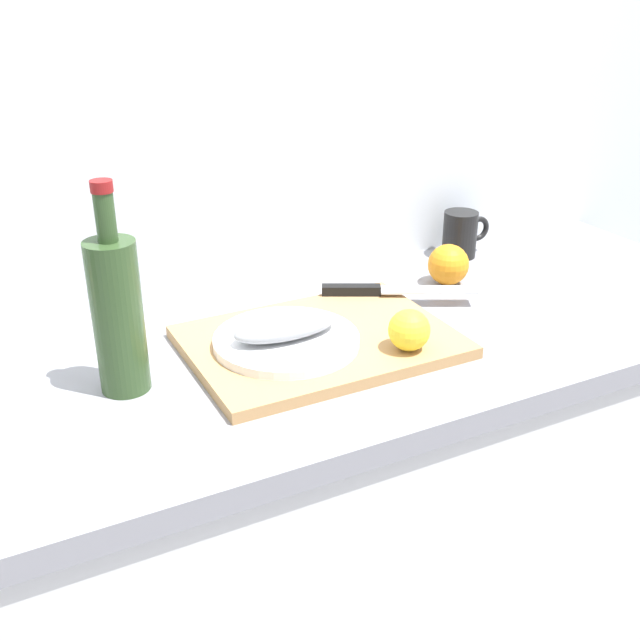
{
  "coord_description": "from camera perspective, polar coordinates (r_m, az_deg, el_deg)",
  "views": [
    {
      "loc": [
        -0.4,
        -1.01,
        1.48
      ],
      "look_at": [
        0.11,
        -0.01,
        0.95
      ],
      "focal_mm": 42.29,
      "sensor_mm": 36.0,
      "label": 1
    }
  ],
  "objects": [
    {
      "name": "orange_1",
      "position": [
        1.52,
        9.69,
        4.15
      ],
      "size": [
        0.08,
        0.08,
        0.08
      ],
      "primitive_type": "sphere",
      "color": "orange",
      "rests_on": "kitchen_counter"
    },
    {
      "name": "coffee_mug_1",
      "position": [
        1.67,
        10.62,
        6.42
      ],
      "size": [
        0.11,
        0.07,
        0.1
      ],
      "color": "black",
      "rests_on": "kitchen_counter"
    },
    {
      "name": "cutting_board",
      "position": [
        1.26,
        0.0,
        -1.65
      ],
      "size": [
        0.43,
        0.31,
        0.02
      ],
      "primitive_type": "cube",
      "color": "tan",
      "rests_on": "kitchen_counter"
    },
    {
      "name": "kitchen_counter",
      "position": [
        1.5,
        -4.33,
        -18.24
      ],
      "size": [
        2.0,
        0.6,
        0.9
      ],
      "color": "white",
      "rests_on": "ground_plane"
    },
    {
      "name": "chef_knife",
      "position": [
        1.41,
        4.53,
        2.28
      ],
      "size": [
        0.27,
        0.16,
        0.02
      ],
      "rotation": [
        0.0,
        0.0,
        -0.47
      ],
      "color": "silver",
      "rests_on": "cutting_board"
    },
    {
      "name": "back_wall",
      "position": [
        1.41,
        -10.82,
        15.53
      ],
      "size": [
        3.2,
        0.05,
        2.5
      ],
      "primitive_type": "cube",
      "color": "silver",
      "rests_on": "ground_plane"
    },
    {
      "name": "fish_fillet",
      "position": [
        1.21,
        -2.59,
        -0.49
      ],
      "size": [
        0.18,
        0.08,
        0.04
      ],
      "primitive_type": "ellipsoid",
      "color": "gray",
      "rests_on": "white_plate"
    },
    {
      "name": "lemon_0",
      "position": [
        1.2,
        6.76,
        -0.76
      ],
      "size": [
        0.07,
        0.07,
        0.07
      ],
      "primitive_type": "sphere",
      "color": "yellow",
      "rests_on": "cutting_board"
    },
    {
      "name": "wine_bottle",
      "position": [
        1.13,
        -15.1,
        0.56
      ],
      "size": [
        0.07,
        0.07,
        0.32
      ],
      "color": "#2D4723",
      "rests_on": "kitchen_counter"
    },
    {
      "name": "white_plate",
      "position": [
        1.22,
        -2.56,
        -1.56
      ],
      "size": [
        0.24,
        0.24,
        0.01
      ],
      "primitive_type": "cylinder",
      "color": "white",
      "rests_on": "cutting_board"
    }
  ]
}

